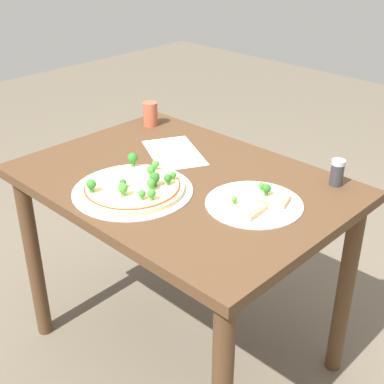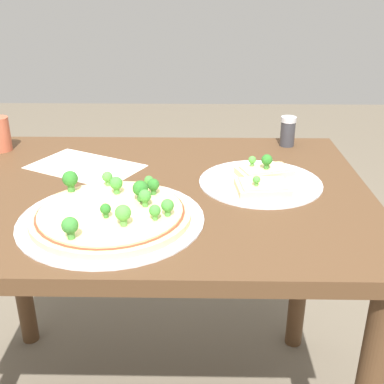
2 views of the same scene
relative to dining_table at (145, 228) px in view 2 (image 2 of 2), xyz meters
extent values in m
cube|color=#4C331E|center=(0.00, 0.00, 0.10)|extent=(1.10, 0.79, 0.04)
cylinder|color=#4C331E|center=(-0.49, -0.34, -0.29)|extent=(0.06, 0.06, 0.74)
cylinder|color=#4C331E|center=(0.49, -0.34, -0.29)|extent=(0.06, 0.06, 0.74)
cylinder|color=silver|center=(0.05, 0.18, 0.12)|extent=(0.39, 0.39, 0.00)
cylinder|color=#E5C17F|center=(0.05, 0.18, 0.13)|extent=(0.34, 0.34, 0.01)
cylinder|color=#B73823|center=(0.05, 0.18, 0.13)|extent=(0.31, 0.31, 0.00)
cylinder|color=#F4DB8E|center=(0.05, 0.18, 0.14)|extent=(0.30, 0.30, 0.00)
sphere|color=#286B23|center=(0.05, 0.21, 0.16)|extent=(0.02, 0.02, 0.02)
cylinder|color=#37742D|center=(0.05, 0.21, 0.14)|extent=(0.01, 0.01, 0.01)
sphere|color=#286B23|center=(0.15, 0.08, 0.17)|extent=(0.04, 0.04, 0.04)
cylinder|color=#37742D|center=(0.15, 0.08, 0.15)|extent=(0.02, 0.02, 0.02)
sphere|color=#286B23|center=(-0.04, 0.10, 0.16)|extent=(0.03, 0.03, 0.03)
cylinder|color=#37742D|center=(-0.04, 0.10, 0.15)|extent=(0.01, 0.01, 0.01)
sphere|color=#479338|center=(0.08, 0.05, 0.16)|extent=(0.02, 0.02, 0.02)
cylinder|color=#51973E|center=(0.08, 0.05, 0.15)|extent=(0.01, 0.01, 0.01)
sphere|color=#479338|center=(0.01, 0.25, 0.17)|extent=(0.03, 0.03, 0.03)
cylinder|color=#51973E|center=(0.01, 0.25, 0.15)|extent=(0.01, 0.01, 0.01)
sphere|color=#3D8933|center=(-0.07, 0.20, 0.16)|extent=(0.03, 0.03, 0.03)
cylinder|color=#488E3A|center=(-0.07, 0.20, 0.15)|extent=(0.01, 0.01, 0.01)
sphere|color=#3D8933|center=(-0.05, 0.22, 0.16)|extent=(0.02, 0.02, 0.02)
cylinder|color=#488E3A|center=(-0.05, 0.22, 0.14)|extent=(0.01, 0.01, 0.01)
sphere|color=#3D8933|center=(-0.02, 0.16, 0.16)|extent=(0.03, 0.03, 0.03)
cylinder|color=#488E3A|center=(-0.02, 0.16, 0.15)|extent=(0.01, 0.01, 0.01)
sphere|color=#286B23|center=(-0.01, 0.13, 0.17)|extent=(0.03, 0.03, 0.03)
cylinder|color=#37742D|center=(-0.01, 0.13, 0.15)|extent=(0.02, 0.02, 0.02)
sphere|color=#3D8933|center=(-0.02, 0.06, 0.16)|extent=(0.02, 0.02, 0.02)
cylinder|color=#488E3A|center=(-0.02, 0.06, 0.14)|extent=(0.01, 0.01, 0.01)
sphere|color=#337A2D|center=(0.10, 0.30, 0.17)|extent=(0.03, 0.03, 0.03)
cylinder|color=#3F8136|center=(0.10, 0.30, 0.15)|extent=(0.01, 0.01, 0.01)
sphere|color=#3D8933|center=(0.05, 0.09, 0.17)|extent=(0.03, 0.03, 0.03)
cylinder|color=#488E3A|center=(0.05, 0.09, 0.15)|extent=(0.01, 0.01, 0.01)
cylinder|color=silver|center=(-0.29, -0.03, 0.12)|extent=(0.30, 0.30, 0.00)
cube|color=#E5C17F|center=(-0.30, -0.07, 0.13)|extent=(0.15, 0.11, 0.02)
cube|color=#F4DB8E|center=(-0.30, -0.07, 0.14)|extent=(0.13, 0.10, 0.00)
sphere|color=#286B23|center=(-0.31, -0.06, 0.16)|extent=(0.03, 0.03, 0.03)
cylinder|color=#37742D|center=(-0.31, -0.06, 0.15)|extent=(0.01, 0.01, 0.01)
sphere|color=#479338|center=(-0.27, -0.08, 0.16)|extent=(0.02, 0.02, 0.02)
cylinder|color=#51973E|center=(-0.27, -0.08, 0.14)|extent=(0.01, 0.01, 0.01)
cube|color=#E5C17F|center=(-0.29, 0.03, 0.13)|extent=(0.13, 0.11, 0.02)
cube|color=#F4DB8E|center=(-0.29, 0.03, 0.14)|extent=(0.11, 0.09, 0.00)
sphere|color=#479338|center=(-0.27, 0.05, 0.16)|extent=(0.02, 0.02, 0.02)
cylinder|color=#51973E|center=(-0.27, 0.05, 0.14)|extent=(0.01, 0.01, 0.01)
cylinder|color=#AD5138|center=(0.45, -0.26, 0.17)|extent=(0.06, 0.06, 0.10)
cylinder|color=#333338|center=(-0.40, -0.32, 0.15)|extent=(0.04, 0.04, 0.07)
cylinder|color=#B2B2B7|center=(-0.40, -0.32, 0.20)|extent=(0.05, 0.05, 0.02)
cube|color=silver|center=(0.17, -0.13, 0.12)|extent=(0.34, 0.29, 0.00)
camera|label=1|loc=(-1.15, 1.14, 0.93)|focal=50.00mm
camera|label=2|loc=(-0.14, 1.08, 0.58)|focal=45.00mm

